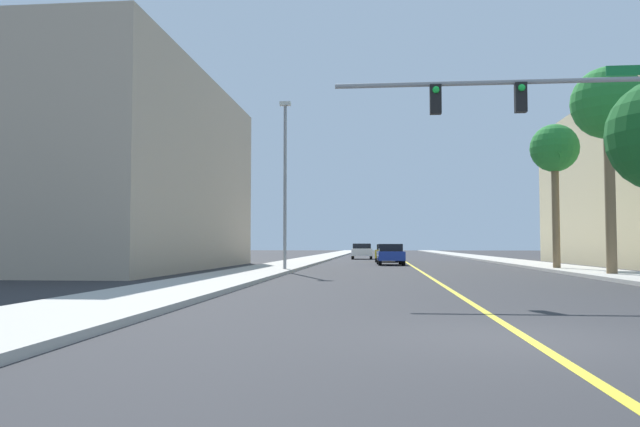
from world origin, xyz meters
TOP-DOWN VIEW (x-y plane):
  - ground at (0.00, 42.00)m, footprint 192.00×192.00m
  - sidewalk_left at (-7.99, 42.00)m, footprint 3.25×168.00m
  - sidewalk_right at (7.99, 42.00)m, footprint 3.25×168.00m
  - lane_marking_center at (0.00, 42.00)m, footprint 0.16×144.00m
  - building_left_near at (-18.16, 23.97)m, footprint 13.31×21.85m
  - traffic_signal_mast at (3.59, 8.25)m, footprint 10.25×0.36m
  - street_lamp at (-6.86, 21.32)m, footprint 0.56×0.28m
  - palm_mid at (7.67, 17.69)m, footprint 3.08×3.08m
  - palm_far at (7.19, 24.03)m, footprint 2.53×2.53m
  - car_yellow at (-1.46, 39.75)m, footprint 1.93×4.01m
  - car_white at (-3.73, 48.86)m, footprint 2.02×3.85m
  - car_blue at (-1.36, 32.27)m, footprint 1.88×3.89m

SIDE VIEW (x-z plane):
  - ground at x=0.00m, z-range 0.00..0.00m
  - lane_marking_center at x=0.00m, z-range 0.00..0.01m
  - sidewalk_left at x=-7.99m, z-range 0.00..0.15m
  - sidewalk_right at x=7.99m, z-range 0.00..0.15m
  - car_yellow at x=-1.46m, z-range 0.03..1.44m
  - car_blue at x=-1.36m, z-range 0.03..1.45m
  - car_white at x=-3.73m, z-range 0.04..1.51m
  - traffic_signal_mast at x=3.59m, z-range 1.65..7.85m
  - street_lamp at x=-6.86m, z-range 0.58..9.10m
  - building_left_near at x=-18.16m, z-range 0.00..10.78m
  - palm_far at x=7.19m, z-range 2.51..10.13m
  - palm_mid at x=7.67m, z-range 2.86..11.70m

